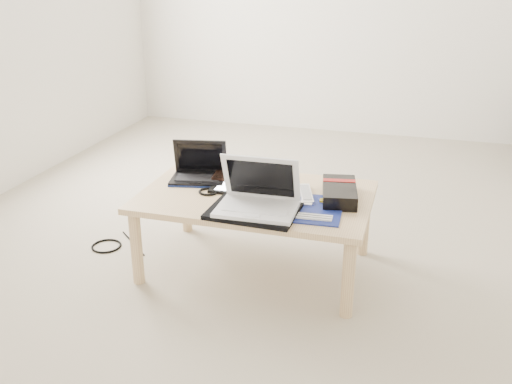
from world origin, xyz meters
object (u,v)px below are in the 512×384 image
(coffee_table, at_px, (256,203))
(gpu_box, at_px, (339,192))
(white_laptop, at_px, (258,198))
(netbook, at_px, (199,172))

(coffee_table, distance_m, gpu_box, 0.41)
(coffee_table, xyz_separation_m, gpu_box, (0.39, 0.05, 0.08))
(white_laptop, bearing_deg, gpu_box, 39.34)
(netbook, distance_m, white_laptop, 0.52)
(white_laptop, relative_size, gpu_box, 1.07)
(white_laptop, bearing_deg, netbook, 141.97)
(coffee_table, bearing_deg, white_laptop, -70.98)
(netbook, bearing_deg, white_laptop, -38.03)
(netbook, height_order, gpu_box, netbook)
(white_laptop, xyz_separation_m, gpu_box, (0.32, 0.26, -0.04))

